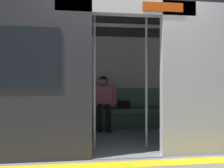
{
  "coord_description": "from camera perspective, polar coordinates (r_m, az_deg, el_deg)",
  "views": [
    {
      "loc": [
        0.64,
        3.18,
        0.97
      ],
      "look_at": [
        0.04,
        -1.23,
        0.98
      ],
      "focal_mm": 38.74,
      "sensor_mm": 36.0,
      "label": 1
    }
  ],
  "objects": [
    {
      "name": "ground_plane",
      "position": [
        3.39,
        3.55,
        -16.78
      ],
      "size": [
        60.0,
        60.0,
        0.0
      ],
      "primitive_type": "plane",
      "color": "gray"
    },
    {
      "name": "platform_edge_strip",
      "position": [
        3.11,
        4.69,
        -18.27
      ],
      "size": [
        8.0,
        0.24,
        0.01
      ],
      "primitive_type": "cube",
      "color": "yellow",
      "rests_on": "ground_plane"
    },
    {
      "name": "train_car",
      "position": [
        4.42,
        -0.21,
        6.36
      ],
      "size": [
        6.4,
        2.69,
        2.23
      ],
      "color": "silver",
      "rests_on": "ground_plane"
    },
    {
      "name": "bench_seat",
      "position": [
        5.44,
        -0.98,
        -6.9
      ],
      "size": [
        2.82,
        0.44,
        0.43
      ],
      "color": "#4C7566",
      "rests_on": "ground_plane"
    },
    {
      "name": "person_seated",
      "position": [
        5.35,
        -1.94,
        -3.52
      ],
      "size": [
        0.55,
        0.69,
        1.16
      ],
      "color": "pink",
      "rests_on": "ground_plane"
    },
    {
      "name": "handbag",
      "position": [
        5.54,
        2.85,
        -4.85
      ],
      "size": [
        0.26,
        0.15,
        0.17
      ],
      "color": "black",
      "rests_on": "bench_seat"
    },
    {
      "name": "book",
      "position": [
        5.46,
        -6.4,
        -5.66
      ],
      "size": [
        0.19,
        0.24,
        0.03
      ],
      "primitive_type": "cube",
      "rotation": [
        0.0,
        0.0,
        0.18
      ],
      "color": "silver",
      "rests_on": "bench_seat"
    },
    {
      "name": "grab_pole_door",
      "position": [
        3.63,
        -4.19,
        1.02
      ],
      "size": [
        0.04,
        0.04,
        2.09
      ],
      "primitive_type": "cylinder",
      "color": "silver",
      "rests_on": "ground_plane"
    },
    {
      "name": "grab_pole_far",
      "position": [
        3.83,
        8.13,
        0.96
      ],
      "size": [
        0.04,
        0.04,
        2.09
      ],
      "primitive_type": "cylinder",
      "color": "silver",
      "rests_on": "ground_plane"
    }
  ]
}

